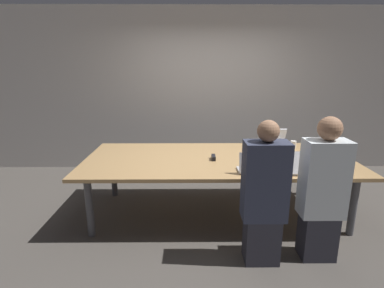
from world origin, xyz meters
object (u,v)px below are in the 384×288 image
person_near_midright (264,197)px  cup_near_right (325,168)px  stapler (213,157)px  laptop_far_right (275,142)px  person_near_right (322,192)px  cup_far_right (293,145)px  laptop_near_right (303,167)px  cup_near_midright (274,166)px  laptop_near_midright (253,167)px

person_near_midright → cup_near_right: person_near_midright is taller
stapler → laptop_far_right: bearing=32.1°
person_near_right → cup_near_right: person_near_right is taller
cup_far_right → laptop_near_right: (-0.23, -0.98, 0.02)m
laptop_far_right → cup_far_right: bearing=-13.7°
person_near_midright → cup_near_right: size_ratio=16.59×
person_near_midright → cup_far_right: size_ratio=13.21×
person_near_right → cup_near_midright: bearing=-55.5°
laptop_near_right → person_near_right: (0.06, -0.37, -0.12)m
person_near_midright → person_near_right: person_near_right is taller
cup_near_midright → person_near_right: size_ratio=0.06×
person_near_right → stapler: size_ratio=9.31×
laptop_far_right → stapler: laptop_far_right is taller
laptop_near_right → person_near_midright: bearing=40.6°
person_near_right → cup_near_right: bearing=-116.0°
cup_near_midright → laptop_far_right: laptop_far_right is taller
person_near_right → laptop_near_right: bearing=-81.1°
cup_near_midright → person_near_right: 0.59m
laptop_near_midright → person_near_right: person_near_right is taller
cup_near_right → laptop_far_right: bearing=104.8°
stapler → cup_far_right: bearing=23.9°
person_near_midright → person_near_right: size_ratio=0.98×
person_near_midright → cup_near_midright: size_ratio=16.48×
laptop_near_midright → laptop_far_right: laptop_far_right is taller
cup_far_right → laptop_near_right: laptop_near_right is taller
person_near_midright → laptop_far_right: 1.55m
laptop_near_right → cup_near_right: size_ratio=4.28×
cup_far_right → stapler: 1.23m
person_near_midright → cup_near_midright: person_near_midright is taller
laptop_near_midright → person_near_midright: person_near_midright is taller
cup_near_right → laptop_near_right: bearing=-172.7°
cup_near_midright → cup_near_right: (0.53, -0.08, -0.00)m
cup_near_midright → cup_near_right: size_ratio=1.01×
person_near_midright → stapler: 1.00m
cup_near_midright → laptop_far_right: size_ratio=0.27×
cup_near_midright → stapler: size_ratio=0.56×
laptop_near_midright → stapler: (-0.38, 0.46, -0.04)m
cup_near_right → person_near_right: bearing=-116.0°
person_near_right → laptop_near_midright: bearing=-34.5°
cup_far_right → laptop_near_midright: bearing=-128.0°
cup_near_midright → laptop_far_right: (0.27, 0.93, 0.03)m
person_near_midright → cup_far_right: 1.59m
laptop_far_right → laptop_near_right: 1.03m
laptop_near_midright → laptop_far_right: 1.13m
laptop_near_midright → person_near_right: 0.71m
person_near_midright → stapler: (-0.40, 0.91, 0.09)m
laptop_near_midright → cup_near_right: bearing=-179.1°
laptop_near_right → person_near_right: person_near_right is taller
cup_near_midright → stapler: (-0.62, 0.38, -0.02)m
cup_near_right → stapler: cup_near_right is taller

